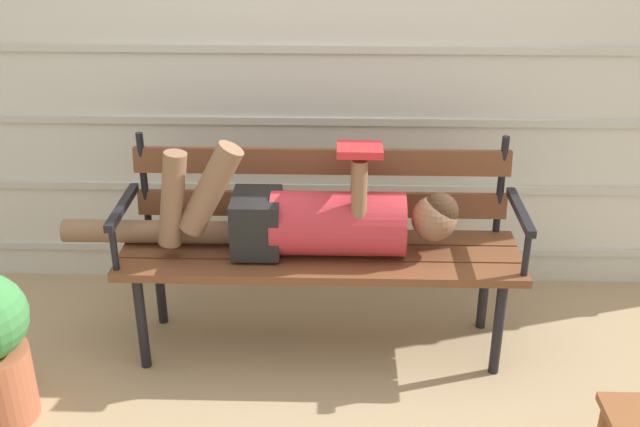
{
  "coord_description": "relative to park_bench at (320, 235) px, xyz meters",
  "views": [
    {
      "loc": [
        0.08,
        -2.68,
        2.03
      ],
      "look_at": [
        0.0,
        0.17,
        0.66
      ],
      "focal_mm": 42.94,
      "sensor_mm": 36.0,
      "label": 1
    }
  ],
  "objects": [
    {
      "name": "ground_plane",
      "position": [
        -0.0,
        -0.24,
        -0.52
      ],
      "size": [
        12.0,
        12.0,
        0.0
      ],
      "primitive_type": "plane",
      "color": "tan"
    },
    {
      "name": "house_siding",
      "position": [
        -0.0,
        0.56,
        0.68
      ],
      "size": [
        4.6,
        0.08,
        2.4
      ],
      "color": "beige",
      "rests_on": "ground"
    },
    {
      "name": "park_bench",
      "position": [
        0.0,
        0.0,
        0.0
      ],
      "size": [
        1.7,
        0.46,
        0.93
      ],
      "color": "brown",
      "rests_on": "ground"
    },
    {
      "name": "reclining_person",
      "position": [
        -0.05,
        -0.07,
        0.11
      ],
      "size": [
        1.68,
        0.27,
        0.51
      ],
      "color": "#B72D38"
    }
  ]
}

